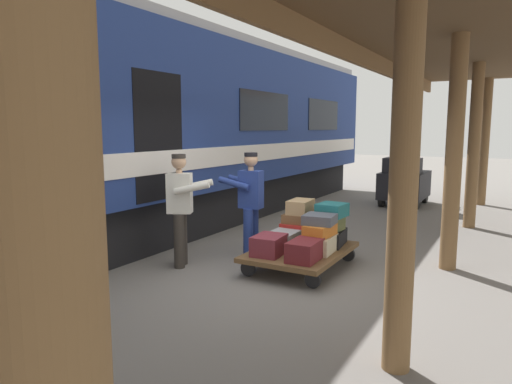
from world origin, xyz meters
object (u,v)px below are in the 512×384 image
(suitcase_burgundy_valise, at_px, (269,245))
(suitcase_gray_aluminum, at_px, (284,239))
(suitcase_olive_duffel, at_px, (329,223))
(porter_in_overalls, at_px, (250,201))
(suitcase_maroon_trunk, at_px, (305,250))
(suitcase_tan_vintage, at_px, (300,207))
(porter_by_door, at_px, (181,206))
(suitcase_teal_softside, at_px, (332,210))
(train_car, at_px, (93,129))
(suitcase_orange_carryall, at_px, (320,230))
(luggage_cart, at_px, (301,252))
(suitcase_red_plastic, at_px, (298,231))
(suitcase_cream_canvas, at_px, (318,244))
(suitcase_black_hardshell, at_px, (330,237))
(suitcase_slate_roller, at_px, (320,219))
(baggage_tug, at_px, (404,182))
(suitcase_brown_leather, at_px, (298,218))

(suitcase_burgundy_valise, distance_m, suitcase_gray_aluminum, 0.49)
(suitcase_olive_duffel, xyz_separation_m, porter_in_overalls, (1.20, 0.36, 0.30))
(suitcase_maroon_trunk, bearing_deg, suitcase_tan_vintage, -62.46)
(porter_in_overalls, bearing_deg, suitcase_olive_duffel, -163.34)
(porter_in_overalls, xyz_separation_m, porter_by_door, (0.67, 0.89, 0.00))
(suitcase_teal_softside, distance_m, porter_in_overalls, 1.30)
(suitcase_maroon_trunk, height_order, porter_in_overalls, porter_in_overalls)
(train_car, bearing_deg, suitcase_orange_carryall, -171.54)
(porter_by_door, bearing_deg, luggage_cart, -154.26)
(suitcase_tan_vintage, xyz_separation_m, porter_by_door, (1.37, 1.30, 0.09))
(suitcase_red_plastic, xyz_separation_m, suitcase_teal_softside, (-0.57, -0.02, 0.40))
(suitcase_red_plastic, bearing_deg, suitcase_cream_canvas, 138.74)
(suitcase_teal_softside, bearing_deg, porter_in_overalls, 17.52)
(train_car, distance_m, suitcase_black_hardshell, 4.42)
(luggage_cart, height_order, suitcase_orange_carryall, suitcase_orange_carryall)
(porter_by_door, bearing_deg, suitcase_slate_roller, -156.52)
(train_car, xyz_separation_m, suitcase_cream_canvas, (-3.96, -0.59, -1.65))
(suitcase_tan_vintage, bearing_deg, suitcase_burgundy_valise, 88.23)
(baggage_tug, bearing_deg, suitcase_teal_softside, 91.94)
(suitcase_red_plastic, xyz_separation_m, suitcase_brown_leather, (-0.00, -0.00, 0.22))
(baggage_tug, bearing_deg, train_car, 62.45)
(suitcase_red_plastic, bearing_deg, porter_by_door, 43.42)
(suitcase_black_hardshell, distance_m, suitcase_olive_duffel, 0.22)
(luggage_cart, xyz_separation_m, porter_by_door, (1.62, 0.78, 0.68))
(porter_in_overalls, bearing_deg, suitcase_orange_carryall, 175.04)
(suitcase_maroon_trunk, bearing_deg, suitcase_brown_leather, -60.61)
(suitcase_burgundy_valise, distance_m, suitcase_maroon_trunk, 0.56)
(suitcase_red_plastic, height_order, suitcase_black_hardshell, suitcase_red_plastic)
(train_car, xyz_separation_m, suitcase_slate_roller, (-3.95, -0.63, -1.29))
(suitcase_black_hardshell, relative_size, porter_by_door, 0.36)
(suitcase_red_plastic, height_order, baggage_tug, baggage_tug)
(suitcase_black_hardshell, bearing_deg, luggage_cart, 60.32)
(train_car, height_order, luggage_cart, train_car)
(suitcase_black_hardshell, bearing_deg, suitcase_gray_aluminum, 41.26)
(suitcase_brown_leather, distance_m, baggage_tug, 6.14)
(suitcase_brown_leather, bearing_deg, suitcase_tan_vintage, -136.06)
(baggage_tug, bearing_deg, suitcase_maroon_trunk, 91.58)
(porter_by_door, bearing_deg, suitcase_orange_carryall, -157.66)
(baggage_tug, bearing_deg, suitcase_cream_canvas, 91.70)
(suitcase_slate_roller, bearing_deg, suitcase_orange_carryall, 118.36)
(luggage_cart, relative_size, suitcase_tan_vintage, 3.58)
(suitcase_red_plastic, xyz_separation_m, suitcase_orange_carryall, (-0.57, 0.48, 0.18))
(suitcase_cream_canvas, xyz_separation_m, suitcase_olive_duffel, (0.02, -0.47, 0.21))
(suitcase_burgundy_valise, height_order, porter_in_overalls, porter_in_overalls)
(suitcase_burgundy_valise, height_order, porter_by_door, porter_by_door)
(suitcase_black_hardshell, bearing_deg, porter_by_door, 33.77)
(suitcase_gray_aluminum, bearing_deg, suitcase_tan_vintage, -93.42)
(suitcase_olive_duffel, distance_m, porter_by_door, 2.28)
(suitcase_burgundy_valise, relative_size, suitcase_orange_carryall, 0.99)
(suitcase_teal_softside, relative_size, porter_in_overalls, 0.26)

